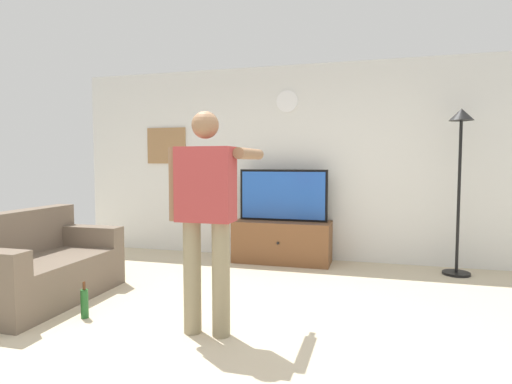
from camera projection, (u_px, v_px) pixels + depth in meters
ground_plane at (215, 338)px, 3.27m from camera, size 8.40×8.40×0.00m
back_wall at (290, 163)px, 6.01m from camera, size 6.40×0.10×2.70m
tv_stand at (282, 242)px, 5.75m from camera, size 1.30×0.55×0.56m
television at (283, 195)px, 5.76m from camera, size 1.20×0.07×0.70m
wall_clock at (287, 101)px, 5.90m from camera, size 0.30×0.03×0.30m
framed_picture at (167, 146)px, 6.45m from camera, size 0.63×0.04×0.54m
floor_lamp at (460, 157)px, 5.03m from camera, size 0.32×0.32×1.99m
person_standing_nearer_lamp at (207, 208)px, 3.29m from camera, size 0.62×0.78×1.74m
side_couch at (37, 268)px, 4.15m from camera, size 0.87×1.55×0.87m
beverage_bottle at (85, 303)px, 3.69m from camera, size 0.07×0.07×0.32m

